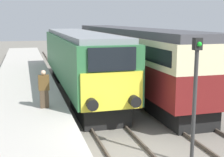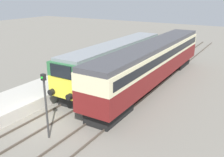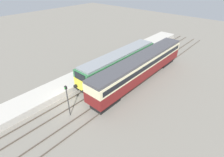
{
  "view_description": "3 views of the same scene",
  "coord_description": "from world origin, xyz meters",
  "px_view_note": "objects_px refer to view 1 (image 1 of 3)",
  "views": [
    {
      "loc": [
        -3.19,
        -9.28,
        4.48
      ],
      "look_at": [
        0.0,
        2.04,
        2.25
      ],
      "focal_mm": 50.0,
      "sensor_mm": 36.0,
      "label": 1
    },
    {
      "loc": [
        11.6,
        -10.2,
        8.11
      ],
      "look_at": [
        1.7,
        6.04,
        1.6
      ],
      "focal_mm": 40.0,
      "sensor_mm": 36.0,
      "label": 2
    },
    {
      "loc": [
        15.11,
        -9.11,
        13.94
      ],
      "look_at": [
        1.7,
        6.04,
        1.6
      ],
      "focal_mm": 28.0,
      "sensor_mm": 36.0,
      "label": 3
    }
  ],
  "objects_px": {
    "person_on_platform": "(44,89)",
    "signal_post": "(195,91)",
    "locomotive": "(79,59)",
    "passenger_carriage": "(127,51)"
  },
  "relations": [
    {
      "from": "locomotive",
      "to": "passenger_carriage",
      "type": "distance_m",
      "value": 3.52
    },
    {
      "from": "passenger_carriage",
      "to": "person_on_platform",
      "type": "relative_size",
      "value": 12.24
    },
    {
      "from": "passenger_carriage",
      "to": "person_on_platform",
      "type": "distance_m",
      "value": 9.07
    },
    {
      "from": "locomotive",
      "to": "signal_post",
      "type": "xyz_separation_m",
      "value": [
        1.7,
        -10.78,
        0.23
      ]
    },
    {
      "from": "locomotive",
      "to": "person_on_platform",
      "type": "bearing_deg",
      "value": -112.5
    },
    {
      "from": "locomotive",
      "to": "signal_post",
      "type": "height_order",
      "value": "signal_post"
    },
    {
      "from": "locomotive",
      "to": "passenger_carriage",
      "type": "bearing_deg",
      "value": 14.01
    },
    {
      "from": "locomotive",
      "to": "passenger_carriage",
      "type": "xyz_separation_m",
      "value": [
        3.4,
        0.85,
        0.29
      ]
    },
    {
      "from": "person_on_platform",
      "to": "signal_post",
      "type": "height_order",
      "value": "signal_post"
    },
    {
      "from": "passenger_carriage",
      "to": "person_on_platform",
      "type": "height_order",
      "value": "passenger_carriage"
    }
  ]
}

